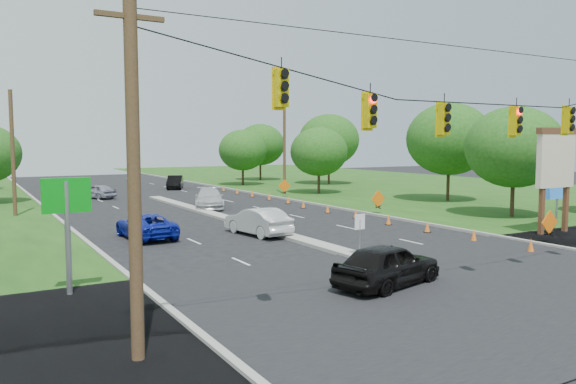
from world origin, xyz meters
TOP-DOWN VIEW (x-y plane):
  - ground at (0.00, 0.00)m, footprint 160.00×160.00m
  - grass_right at (30.00, 20.00)m, footprint 40.00×160.00m
  - cross_street at (0.00, 0.00)m, footprint 160.00×14.00m
  - curb_left at (-10.10, 30.00)m, footprint 0.25×110.00m
  - curb_right at (10.10, 30.00)m, footprint 0.25×110.00m
  - median at (0.00, 21.00)m, footprint 1.00×34.00m
  - median_sign at (0.00, 6.00)m, footprint 0.55×0.06m
  - signal_span at (-0.05, -1.00)m, footprint 25.60×0.32m
  - utility_pole_far_left at (-12.50, 30.00)m, footprint 0.28×0.28m
  - utility_pole_far_right at (12.50, 35.00)m, footprint 0.28×0.28m
  - pylon_sign at (14.31, 6.20)m, footprint 5.90×2.30m
  - cone_0 at (8.01, 3.00)m, footprint 0.32×0.32m
  - cone_1 at (8.01, 6.50)m, footprint 0.32×0.32m
  - cone_2 at (8.01, 10.00)m, footprint 0.32×0.32m
  - cone_3 at (8.01, 13.50)m, footprint 0.32×0.32m
  - cone_4 at (8.01, 17.00)m, footprint 0.32×0.32m
  - cone_5 at (8.01, 20.50)m, footprint 0.32×0.32m
  - cone_6 at (8.01, 24.00)m, footprint 0.32×0.32m
  - cone_7 at (8.61, 27.50)m, footprint 0.32×0.32m
  - cone_8 at (8.61, 31.00)m, footprint 0.32×0.32m
  - cone_9 at (8.61, 34.50)m, footprint 0.32×0.32m
  - cone_10 at (8.61, 38.00)m, footprint 0.32×0.32m
  - cone_11 at (8.61, 41.50)m, footprint 0.32×0.32m
  - work_sign_0 at (10.80, 4.00)m, footprint 1.27×0.58m
  - work_sign_1 at (10.80, 18.00)m, footprint 1.27×0.58m
  - work_sign_2 at (10.80, 32.00)m, footprint 1.27×0.58m
  - tree_7 at (18.00, 12.00)m, footprint 6.72×6.72m
  - tree_8 at (22.00, 22.00)m, footprint 7.56×7.56m
  - tree_9 at (16.00, 34.00)m, footprint 5.88×5.88m
  - tree_10 at (24.00, 44.00)m, footprint 7.56×7.56m
  - tree_11 at (20.00, 55.00)m, footprint 6.72×6.72m
  - tree_12 at (14.00, 48.00)m, footprint 5.88×5.88m
  - black_sedan at (-2.14, 1.48)m, footprint 5.14×3.11m
  - white_sedan at (-1.06, 14.18)m, footprint 2.28×4.95m
  - blue_pickup at (-6.93, 16.29)m, footprint 2.52×5.09m
  - silver_car_far at (1.46, 27.84)m, footprint 4.02×5.91m
  - silver_car_oncoming at (-4.70, 40.32)m, footprint 3.06×4.29m
  - dark_car_receding at (5.19, 47.42)m, footprint 3.27×4.87m

SIDE VIEW (x-z plane):
  - ground at x=0.00m, z-range 0.00..0.00m
  - grass_right at x=30.00m, z-range -0.03..0.03m
  - cross_street at x=0.00m, z-range -0.01..0.01m
  - curb_left at x=-10.10m, z-range -0.08..0.08m
  - curb_right at x=10.10m, z-range -0.08..0.08m
  - median at x=0.00m, z-range -0.09..0.09m
  - cone_0 at x=8.01m, z-range 0.00..0.70m
  - cone_1 at x=8.01m, z-range 0.00..0.70m
  - cone_2 at x=8.01m, z-range 0.00..0.70m
  - cone_3 at x=8.01m, z-range 0.00..0.70m
  - cone_4 at x=8.01m, z-range 0.00..0.70m
  - cone_5 at x=8.01m, z-range 0.00..0.70m
  - cone_6 at x=8.01m, z-range 0.00..0.70m
  - cone_7 at x=8.61m, z-range 0.00..0.70m
  - cone_8 at x=8.61m, z-range 0.00..0.70m
  - cone_9 at x=8.61m, z-range 0.00..0.70m
  - cone_10 at x=8.61m, z-range 0.00..0.70m
  - cone_11 at x=8.61m, z-range 0.00..0.70m
  - silver_car_oncoming at x=-4.70m, z-range 0.00..1.36m
  - blue_pickup at x=-6.93m, z-range 0.00..1.39m
  - dark_car_receding at x=5.19m, z-range 0.00..1.52m
  - white_sedan at x=-1.06m, z-range 0.00..1.57m
  - silver_car_far at x=1.46m, z-range 0.00..1.59m
  - black_sedan at x=-2.14m, z-range 0.00..1.64m
  - work_sign_0 at x=10.80m, z-range 0.41..1.78m
  - work_sign_1 at x=10.80m, z-range 0.41..1.78m
  - work_sign_2 at x=10.80m, z-range 0.41..1.78m
  - median_sign at x=0.00m, z-range 0.44..2.49m
  - pylon_sign at x=14.31m, z-range 0.94..7.06m
  - tree_9 at x=16.00m, z-range 0.91..7.77m
  - tree_12 at x=14.00m, z-range 0.91..7.77m
  - utility_pole_far_left at x=-12.50m, z-range 0.00..9.00m
  - utility_pole_far_right at x=12.50m, z-range 0.00..9.00m
  - tree_7 at x=18.00m, z-range 1.04..8.88m
  - tree_11 at x=20.00m, z-range 1.04..8.88m
  - signal_span at x=-0.05m, z-range 0.47..9.47m
  - tree_8 at x=22.00m, z-range 1.17..9.99m
  - tree_10 at x=24.00m, z-range 1.17..9.99m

